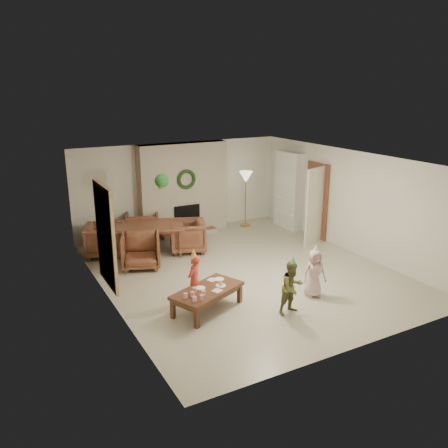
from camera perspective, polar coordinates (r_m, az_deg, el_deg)
floor at (r=10.32m, az=2.54°, el=-5.92°), size 7.00×7.00×0.00m
ceiling at (r=9.63m, az=2.73°, el=7.92°), size 7.00×7.00×0.00m
wall_back at (r=12.94m, az=-5.41°, el=4.54°), size 7.00×0.00×7.00m
wall_front at (r=7.31m, az=17.00°, el=-5.98°), size 7.00×0.00×7.00m
wall_left at (r=8.80m, az=-14.35°, el=-1.86°), size 0.00×7.00×7.00m
wall_right at (r=11.69m, az=15.34°, el=2.68°), size 0.00×7.00×7.00m
fireplace_mass at (r=12.76m, az=-5.06°, el=4.37°), size 2.50×0.40×2.50m
fireplace_hearth at (r=12.76m, az=-4.29°, el=-1.15°), size 1.60×0.30×0.12m
fireplace_firebox at (r=12.79m, az=-4.64°, el=0.72°), size 0.75×0.12×0.75m
fireplace_wreath at (r=12.49m, az=-4.67°, el=5.52°), size 0.54×0.10×0.54m
floor_lamp_base at (r=13.62m, az=2.64°, el=-0.13°), size 0.30×0.30×0.03m
floor_lamp_post at (r=13.43m, az=2.68°, el=2.89°), size 0.03×0.03×1.46m
floor_lamp_shade at (r=13.28m, az=2.72°, el=5.83°), size 0.39×0.39×0.32m
bookshelf_carcass at (r=13.33m, az=8.00°, el=4.16°), size 0.30×1.00×2.20m
bookshelf_shelf_a at (r=13.48m, az=7.82°, el=1.46°), size 0.30×0.92×0.03m
bookshelf_shelf_b at (r=13.38m, az=7.89°, el=3.11°), size 0.30×0.92×0.03m
bookshelf_shelf_c at (r=13.29m, az=7.96°, el=4.78°), size 0.30×0.92×0.03m
bookshelf_shelf_d at (r=13.21m, az=8.03°, el=6.48°), size 0.30×0.92×0.03m
books_row_lower at (r=13.32m, az=8.16°, el=1.88°), size 0.20×0.40×0.24m
books_row_mid at (r=13.37m, az=7.72°, el=3.73°), size 0.20×0.44×0.24m
books_row_upper at (r=13.17m, az=8.17°, el=5.25°), size 0.20×0.36×0.22m
door_frame at (r=12.59m, az=11.39°, el=2.86°), size 0.05×0.86×2.04m
door_leaf at (r=12.07m, az=11.14°, el=2.18°), size 0.77×0.32×2.00m
curtain_panel at (r=9.00m, az=-14.43°, el=-1.45°), size 0.06×1.20×2.00m
dining_table at (r=11.46m, az=-10.11°, el=-1.91°), size 2.30×1.76×0.71m
dining_chair_near at (r=10.61m, az=-10.23°, el=-3.26°), size 1.09×1.10×0.79m
dining_chair_far at (r=12.30m, az=-10.03°, el=-0.42°), size 1.09×1.10×0.79m
dining_chair_left at (r=11.52m, az=-14.56°, el=-1.92°), size 1.10×1.09×0.79m
dining_chair_right at (r=11.46m, az=-4.54°, el=-1.50°), size 1.10×1.09×0.79m
hanging_plant_cord at (r=10.46m, az=-7.76°, el=6.56°), size 0.01×0.01×0.70m
hanging_plant_pot at (r=10.53m, az=-7.69°, el=4.68°), size 0.16×0.16×0.12m
hanging_plant_foliage at (r=10.51m, az=-7.71°, el=5.32°), size 0.32×0.32×0.32m
coffee_table_top at (r=8.51m, az=-2.08°, el=-8.22°), size 1.53×1.17×0.06m
coffee_table_apron at (r=8.54m, az=-2.07°, el=-8.67°), size 1.39×1.04×0.08m
coffee_leg_fl at (r=8.02m, az=-3.41°, el=-11.59°), size 0.10×0.10×0.36m
coffee_leg_fr at (r=8.89m, az=1.94°, el=-8.58°), size 0.10×0.10×0.36m
coffee_leg_bl at (r=8.36m, az=-6.34°, el=-10.41°), size 0.10×0.10×0.36m
coffee_leg_br at (r=9.19m, az=-0.89°, el=-7.66°), size 0.10×0.10×0.36m
cup_a at (r=8.02m, az=-3.66°, el=-9.25°), size 0.10×0.10×0.09m
cup_b at (r=8.15m, az=-4.78°, el=-8.84°), size 0.10×0.10×0.09m
cup_c at (r=8.08m, az=-2.77°, el=-9.05°), size 0.10×0.10×0.09m
cup_d at (r=8.20m, az=-3.90°, el=-8.64°), size 0.10×0.10×0.09m
cup_e at (r=8.23m, az=-2.54°, el=-8.54°), size 0.10×0.10×0.09m
cup_f at (r=8.35m, az=-3.66°, el=-8.15°), size 0.10×0.10×0.09m
plate_a at (r=8.53m, az=-2.97°, el=-7.89°), size 0.25×0.25×0.01m
plate_b at (r=8.62m, az=-0.40°, el=-7.61°), size 0.25×0.25×0.01m
plate_c at (r=8.89m, az=-0.62°, el=-6.82°), size 0.25×0.25×0.01m
food_scoop at (r=8.60m, az=-0.40°, el=-7.36°), size 0.10×0.10×0.07m
napkin_left at (r=8.42m, az=-0.85°, el=-8.23°), size 0.21×0.21×0.01m
napkin_right at (r=8.86m, az=-1.48°, el=-6.90°), size 0.21×0.21×0.01m
child_red at (r=8.70m, az=-3.70°, el=-6.93°), size 0.43×0.40×0.98m
party_hat_red at (r=8.51m, az=-3.77°, el=-3.66°), size 0.16×0.16×0.19m
child_plaid at (r=8.46m, az=8.41°, el=-7.76°), size 0.51×0.42×0.99m
party_hat_plaid at (r=8.26m, az=8.57°, el=-4.40°), size 0.14×0.14×0.16m
child_pink at (r=9.18m, az=11.11°, el=-6.00°), size 0.53×0.41×0.96m
party_hat_pink at (r=8.99m, az=11.30°, el=-2.97°), size 0.16×0.16×0.17m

